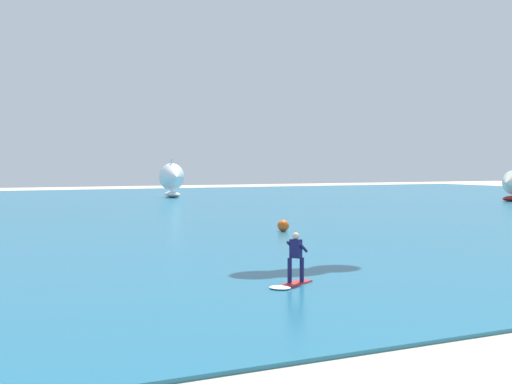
{
  "coord_description": "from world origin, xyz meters",
  "views": [
    {
      "loc": [
        -9.16,
        -6.12,
        3.95
      ],
      "look_at": [
        0.2,
        13.84,
        3.0
      ],
      "focal_mm": 44.86,
      "sensor_mm": 36.0,
      "label": 1
    }
  ],
  "objects_px": {
    "sailboat_trailing": "(510,185)",
    "kitesurfer": "(293,266)",
    "sailboat_heeled_over": "(174,180)",
    "marker_buoy": "(283,226)"
  },
  "relations": [
    {
      "from": "kitesurfer",
      "to": "marker_buoy",
      "type": "relative_size",
      "value": 2.92
    },
    {
      "from": "kitesurfer",
      "to": "sailboat_trailing",
      "type": "xyz_separation_m",
      "value": [
        42.89,
        31.43,
        1.07
      ]
    },
    {
      "from": "sailboat_trailing",
      "to": "kitesurfer",
      "type": "bearing_deg",
      "value": -143.77
    },
    {
      "from": "sailboat_trailing",
      "to": "sailboat_heeled_over",
      "type": "distance_m",
      "value": 37.05
    },
    {
      "from": "sailboat_heeled_over",
      "to": "marker_buoy",
      "type": "bearing_deg",
      "value": -98.76
    },
    {
      "from": "kitesurfer",
      "to": "sailboat_trailing",
      "type": "height_order",
      "value": "sailboat_trailing"
    },
    {
      "from": "sailboat_heeled_over",
      "to": "marker_buoy",
      "type": "distance_m",
      "value": 39.63
    },
    {
      "from": "kitesurfer",
      "to": "marker_buoy",
      "type": "height_order",
      "value": "kitesurfer"
    },
    {
      "from": "marker_buoy",
      "to": "sailboat_trailing",
      "type": "bearing_deg",
      "value": 25.26
    },
    {
      "from": "sailboat_trailing",
      "to": "marker_buoy",
      "type": "relative_size",
      "value": 5.42
    }
  ]
}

